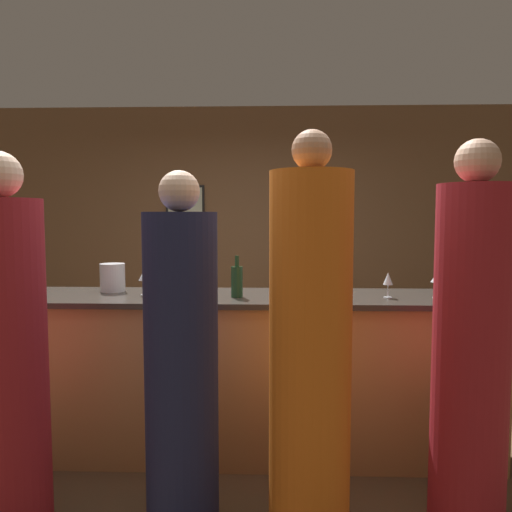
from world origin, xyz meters
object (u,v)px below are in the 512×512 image
(ice_bucket, at_px, (113,277))
(guest_0, at_px, (5,358))
(guest_1, at_px, (181,364))
(bartender, at_px, (296,304))
(wine_bottle_0, at_px, (237,281))
(guest_2, at_px, (310,352))
(guest_3, at_px, (471,351))

(ice_bucket, bearing_deg, guest_0, -102.69)
(guest_0, xyz_separation_m, guest_1, (0.86, 0.07, -0.04))
(guest_1, xyz_separation_m, ice_bucket, (-0.64, 0.92, 0.32))
(bartender, distance_m, guest_0, 2.27)
(bartender, bearing_deg, ice_bucket, 28.63)
(wine_bottle_0, bearing_deg, guest_0, -144.77)
(guest_2, height_order, guest_3, guest_2)
(guest_0, relative_size, ice_bucket, 9.81)
(bartender, bearing_deg, wine_bottle_0, 65.43)
(ice_bucket, bearing_deg, guest_3, -23.51)
(guest_1, xyz_separation_m, guest_3, (1.44, 0.01, 0.07))
(guest_1, height_order, guest_3, guest_3)
(wine_bottle_0, bearing_deg, ice_bucket, 166.18)
(guest_0, height_order, ice_bucket, guest_0)
(guest_0, xyz_separation_m, ice_bucket, (0.22, 0.99, 0.28))
(bartender, bearing_deg, guest_2, 89.67)
(guest_0, xyz_separation_m, guest_2, (1.51, -0.00, 0.05))
(bartender, distance_m, wine_bottle_0, 1.06)
(guest_1, relative_size, guest_3, 0.92)
(guest_0, distance_m, guest_1, 0.87)
(guest_0, distance_m, guest_2, 1.51)
(guest_0, relative_size, guest_2, 0.95)
(guest_3, height_order, ice_bucket, guest_3)
(guest_3, height_order, wine_bottle_0, guest_3)
(guest_0, bearing_deg, guest_2, -0.05)
(guest_0, bearing_deg, wine_bottle_0, 35.23)
(guest_1, bearing_deg, guest_2, -6.20)
(guest_3, bearing_deg, guest_2, -174.12)
(bartender, xyz_separation_m, ice_bucket, (-1.29, -0.71, 0.30))
(wine_bottle_0, xyz_separation_m, ice_bucket, (-0.87, 0.21, -0.01))
(guest_1, xyz_separation_m, guest_2, (0.64, -0.07, 0.09))
(guest_1, distance_m, wine_bottle_0, 0.81)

